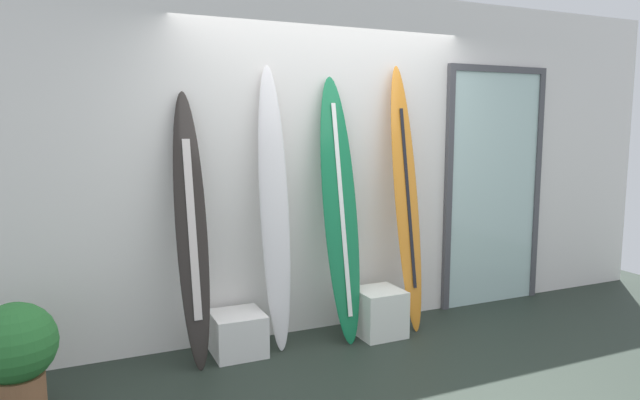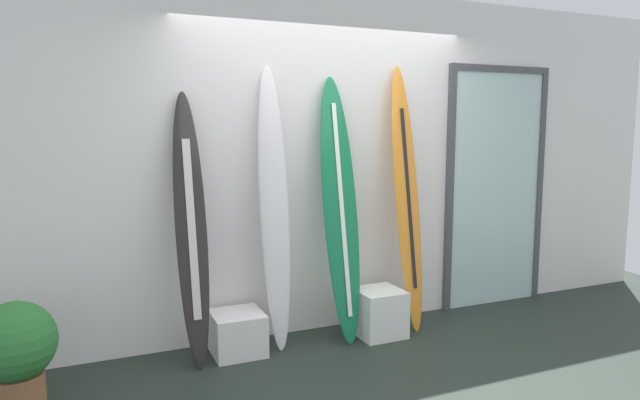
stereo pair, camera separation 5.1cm
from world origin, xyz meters
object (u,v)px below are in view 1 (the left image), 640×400
Objects in this scene: display_block_left at (379,312)px; display_block_center at (238,333)px; surfboard_ivory at (274,208)px; glass_door at (494,183)px; surfboard_emerald at (340,211)px; potted_plant at (16,351)px; surfboard_sunset at (406,200)px; surfboard_charcoal at (191,229)px.

display_block_left is 1.17m from display_block_center.
glass_door reaches higher than surfboard_ivory.
glass_door is (1.74, 0.23, 0.12)m from surfboard_emerald.
surfboard_ivory is 1.93m from potted_plant.
glass_door reaches higher than surfboard_sunset.
surfboard_sunset reaches higher than display_block_left.
surfboard_charcoal is 1.31m from potted_plant.
display_block_left is (1.48, -0.10, -0.79)m from surfboard_charcoal.
surfboard_sunset is at bearing 0.63° from surfboard_emerald.
surfboard_emerald is 2.40m from potted_plant.
surfboard_emerald is at bearing -172.43° from glass_door.
surfboard_sunset is 0.95m from display_block_left.
surfboard_charcoal is at bearing 176.13° from display_block_left.
surfboard_emerald reaches higher than display_block_center.
surfboard_ivory is 0.96× the size of glass_door.
surfboard_emerald is 1.22m from display_block_center.
potted_plant is at bearing -172.07° from glass_door.
surfboard_sunset is 5.85× the size of display_block_center.
display_block_left is 1.01× the size of display_block_center.
surfboard_ivory is at bearing 170.01° from display_block_left.
surfboard_charcoal is 0.87× the size of glass_door.
potted_plant is (-2.91, -0.34, -0.70)m from surfboard_sunset.
surfboard_emerald is at bearing -179.37° from surfboard_sunset.
surfboard_charcoal is at bearing -175.54° from glass_door.
surfboard_sunset reaches higher than surfboard_charcoal.
surfboard_ivory reaches higher than surfboard_charcoal.
display_block_center is at bearing 12.87° from potted_plant.
display_block_center is (-0.85, -0.00, -0.88)m from surfboard_emerald.
display_block_left is 0.56× the size of potted_plant.
display_block_left is at bearing -161.69° from surfboard_sunset.
display_block_left is (-0.31, -0.10, -0.90)m from surfboard_sunset.
display_block_left is 2.61m from potted_plant.
display_block_center is 2.79m from glass_door.
surfboard_charcoal is at bearing -175.71° from surfboard_ivory.
display_block_center is at bearing -1.14° from surfboard_charcoal.
surfboard_sunset is at bearing -2.27° from surfboard_ivory.
surfboard_sunset is at bearing 0.34° from display_block_center.
display_block_left is 0.17× the size of glass_door.
display_block_left is at bearing -9.99° from surfboard_ivory.
potted_plant is at bearing -173.40° from surfboard_sunset.
surfboard_sunset is at bearing -168.66° from glass_door.
potted_plant is (-1.43, -0.33, 0.23)m from display_block_center.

